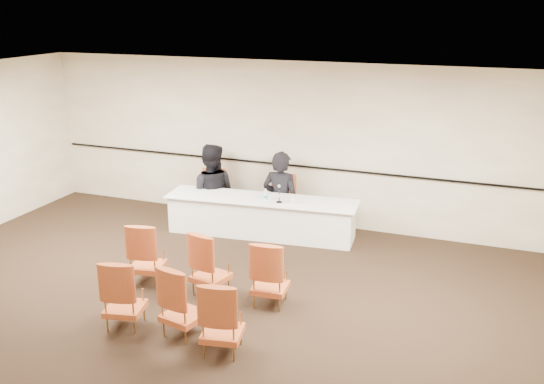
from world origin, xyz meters
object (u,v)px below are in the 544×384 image
(panel_table, at_px, (261,217))
(panelist_second, at_px, (211,195))
(panelist_main, at_px, (281,203))
(aud_chair_front_left, at_px, (147,252))
(panelist_main_chair, at_px, (281,201))
(aud_chair_front_mid, at_px, (210,262))
(aud_chair_back_mid, at_px, (183,300))
(aud_chair_back_left, at_px, (124,292))
(microphone, at_px, (279,195))
(drinking_glass, at_px, (270,197))
(water_bottle, at_px, (265,194))
(panelist_second_chair, at_px, (211,195))
(aud_chair_front_right, at_px, (270,272))
(aud_chair_back_right, at_px, (222,316))
(coffee_cup, at_px, (293,200))

(panel_table, bearing_deg, panelist_second, 155.52)
(panelist_main, relative_size, aud_chair_front_left, 2.08)
(panelist_main_chair, relative_size, aud_chair_front_left, 1.00)
(aud_chair_front_left, bearing_deg, panelist_main_chair, 58.83)
(panelist_second, relative_size, aud_chair_front_mid, 2.08)
(aud_chair_front_left, distance_m, aud_chair_back_mid, 1.66)
(aud_chair_back_left, bearing_deg, microphone, 63.77)
(drinking_glass, bearing_deg, water_bottle, -149.39)
(panelist_main_chair, bearing_deg, aud_chair_front_mid, -95.51)
(panelist_main, height_order, aud_chair_front_left, panelist_main)
(panelist_second_chair, bearing_deg, water_bottle, -24.87)
(water_bottle, relative_size, drinking_glass, 2.03)
(microphone, relative_size, aud_chair_front_left, 0.30)
(aud_chair_front_right, bearing_deg, panelist_second, 123.97)
(panelist_main, xyz_separation_m, aud_chair_back_left, (-0.62, -4.13, 0.04))
(drinking_glass, relative_size, aud_chair_front_left, 0.11)
(panelist_second, height_order, drinking_glass, panelist_second)
(panelist_second_chair, relative_size, microphone, 3.33)
(aud_chair_front_left, xyz_separation_m, aud_chair_back_left, (0.42, -1.22, 0.00))
(panelist_main, distance_m, aud_chair_back_left, 4.18)
(drinking_glass, height_order, aud_chair_front_left, aud_chair_front_left)
(microphone, relative_size, aud_chair_front_mid, 0.30)
(panel_table, xyz_separation_m, aud_chair_front_mid, (0.17, -2.37, 0.13))
(aud_chair_back_mid, bearing_deg, aud_chair_front_mid, 111.12)
(panelist_second, height_order, panelist_second_chair, panelist_second)
(panelist_main_chair, bearing_deg, aud_chair_back_right, -84.66)
(aud_chair_back_left, xyz_separation_m, aud_chair_back_right, (1.43, -0.10, 0.00))
(aud_chair_front_left, bearing_deg, panelist_main, 58.83)
(coffee_cup, bearing_deg, panelist_second, 165.05)
(aud_chair_back_left, bearing_deg, aud_chair_back_right, -17.09)
(panelist_main, bearing_deg, microphone, 111.78)
(water_bottle, bearing_deg, panelist_second, 160.60)
(panelist_second, height_order, coffee_cup, panelist_second)
(drinking_glass, bearing_deg, coffee_cup, -8.63)
(coffee_cup, height_order, aud_chair_back_right, aud_chair_back_right)
(panelist_main, distance_m, panelist_second_chair, 1.37)
(aud_chair_back_mid, distance_m, aud_chair_back_right, 0.66)
(water_bottle, bearing_deg, aud_chair_front_right, -67.12)
(panelist_main, height_order, aud_chair_front_mid, panelist_main)
(aud_chair_back_left, bearing_deg, panelist_second, 87.69)
(panel_table, distance_m, panelist_main_chair, 0.58)
(water_bottle, distance_m, aud_chair_front_left, 2.54)
(panelist_main_chair, height_order, panelist_second, panelist_second)
(aud_chair_front_left, bearing_deg, water_bottle, 55.95)
(water_bottle, relative_size, coffee_cup, 1.50)
(panelist_main, distance_m, drinking_glass, 0.62)
(aud_chair_back_left, bearing_deg, drinking_glass, 67.40)
(panelist_main, distance_m, aud_chair_front_mid, 2.91)
(aud_chair_front_left, bearing_deg, panelist_second_chair, 85.15)
(panelist_second, relative_size, aud_chair_front_right, 2.08)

